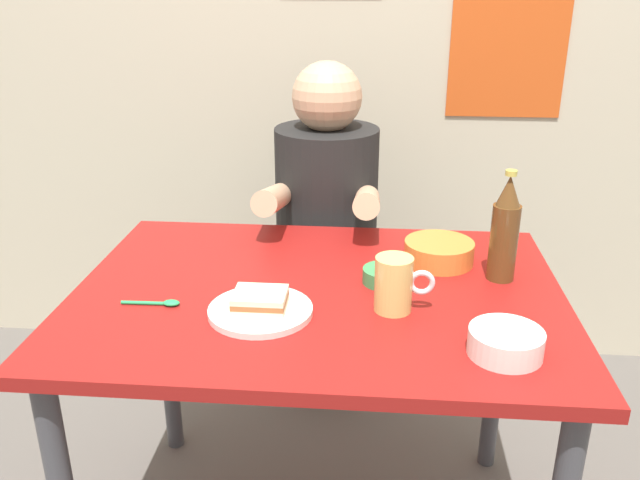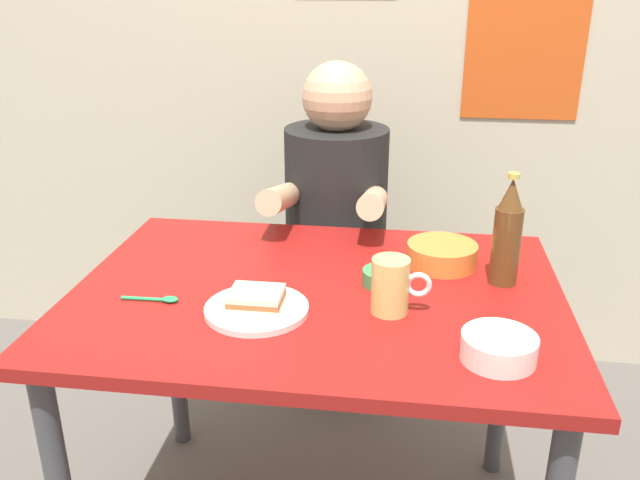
% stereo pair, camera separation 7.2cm
% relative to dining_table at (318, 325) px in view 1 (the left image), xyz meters
% --- Properties ---
extents(wall_back, '(4.40, 0.09, 2.60)m').
position_rel_dining_table_xyz_m(wall_back, '(0.00, 1.05, 0.65)').
color(wall_back, '#BCB299').
rests_on(wall_back, ground).
extents(dining_table, '(1.10, 0.80, 0.74)m').
position_rel_dining_table_xyz_m(dining_table, '(0.00, 0.00, 0.00)').
color(dining_table, maroon).
rests_on(dining_table, ground).
extents(stool, '(0.34, 0.34, 0.45)m').
position_rel_dining_table_xyz_m(stool, '(-0.03, 0.63, -0.30)').
color(stool, '#4C4C51').
rests_on(stool, ground).
extents(person_seated, '(0.33, 0.56, 0.72)m').
position_rel_dining_table_xyz_m(person_seated, '(-0.03, 0.62, 0.12)').
color(person_seated, black).
rests_on(person_seated, stool).
extents(plate_orange, '(0.22, 0.22, 0.01)m').
position_rel_dining_table_xyz_m(plate_orange, '(-0.11, -0.13, 0.10)').
color(plate_orange, silver).
rests_on(plate_orange, dining_table).
extents(sandwich, '(0.11, 0.09, 0.04)m').
position_rel_dining_table_xyz_m(sandwich, '(-0.11, -0.13, 0.13)').
color(sandwich, beige).
rests_on(sandwich, plate_orange).
extents(beer_mug, '(0.13, 0.08, 0.12)m').
position_rel_dining_table_xyz_m(beer_mug, '(0.17, -0.08, 0.15)').
color(beer_mug, '#D1BC66').
rests_on(beer_mug, dining_table).
extents(beer_bottle, '(0.06, 0.06, 0.26)m').
position_rel_dining_table_xyz_m(beer_bottle, '(0.42, 0.09, 0.21)').
color(beer_bottle, '#593819').
rests_on(beer_bottle, dining_table).
extents(soup_bowl_orange, '(0.17, 0.17, 0.05)m').
position_rel_dining_table_xyz_m(soup_bowl_orange, '(0.28, 0.18, 0.12)').
color(soup_bowl_orange, orange).
rests_on(soup_bowl_orange, dining_table).
extents(dip_bowl_green, '(0.10, 0.10, 0.03)m').
position_rel_dining_table_xyz_m(dip_bowl_green, '(0.15, 0.05, 0.11)').
color(dip_bowl_green, '#388C4C').
rests_on(dip_bowl_green, dining_table).
extents(rice_bowl_white, '(0.14, 0.14, 0.05)m').
position_rel_dining_table_xyz_m(rice_bowl_white, '(0.37, -0.24, 0.12)').
color(rice_bowl_white, silver).
rests_on(rice_bowl_white, dining_table).
extents(spoon, '(0.13, 0.02, 0.01)m').
position_rel_dining_table_xyz_m(spoon, '(-0.33, -0.11, 0.10)').
color(spoon, '#26A559').
rests_on(spoon, dining_table).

